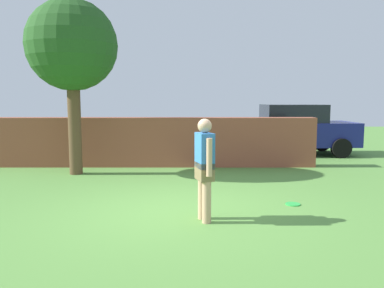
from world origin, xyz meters
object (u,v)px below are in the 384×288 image
(car, at_px, (293,130))
(frisbee_green, at_px, (294,204))
(tree, at_px, (73,47))
(person, at_px, (206,165))

(car, xyz_separation_m, frisbee_green, (-1.60, -6.39, -0.85))
(tree, relative_size, person, 2.70)
(person, bearing_deg, car, -40.36)
(tree, bearing_deg, person, -50.58)
(tree, xyz_separation_m, person, (3.17, -3.86, -2.30))
(car, bearing_deg, person, -116.57)
(tree, relative_size, car, 1.02)
(frisbee_green, bearing_deg, car, 75.93)
(car, distance_m, frisbee_green, 6.64)
(person, distance_m, car, 8.02)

